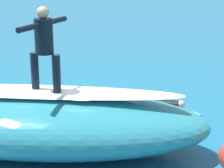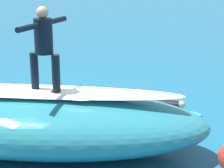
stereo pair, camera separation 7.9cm
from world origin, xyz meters
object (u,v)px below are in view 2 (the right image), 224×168
object	(u,v)px
surfboard_riding	(46,92)
surfboard_paddling	(163,111)
surfer_riding	(44,43)
surfer_paddling	(159,105)

from	to	relation	value
surfboard_riding	surfboard_paddling	world-z (taller)	surfboard_riding
surfboard_riding	surfer_riding	bearing A→B (deg)	68.71
surfboard_riding	surfboard_paddling	distance (m)	3.62
surfer_riding	surfboard_paddling	world-z (taller)	surfer_riding
surfboard_paddling	surfboard_riding	bearing A→B (deg)	-121.67
surfer_riding	surfboard_paddling	bearing A→B (deg)	-114.67
surfboard_riding	surfer_paddling	distance (m)	3.51
surfer_riding	surfboard_paddling	xyz separation A→B (m)	(-1.70, -2.95, -2.21)
surfboard_paddling	surfer_paddling	size ratio (longest dim) A/B	1.23
surfboard_paddling	surfer_paddling	world-z (taller)	surfer_paddling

